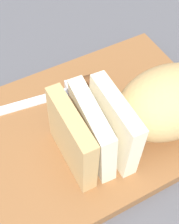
# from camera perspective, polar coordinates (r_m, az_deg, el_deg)

# --- Properties ---
(ground_plane) EXTENTS (3.00, 3.00, 0.00)m
(ground_plane) POSITION_cam_1_polar(r_m,az_deg,el_deg) (0.54, -0.00, -3.30)
(ground_plane) COLOR #4C4C51
(cutting_board) EXTENTS (0.42, 0.31, 0.02)m
(cutting_board) POSITION_cam_1_polar(r_m,az_deg,el_deg) (0.53, -0.00, -2.65)
(cutting_board) COLOR brown
(cutting_board) RESTS_ON ground_plane
(bread_loaf) EXTENTS (0.26, 0.14, 0.11)m
(bread_loaf) POSITION_cam_1_polar(r_m,az_deg,el_deg) (0.48, 10.34, 0.39)
(bread_loaf) COLOR tan
(bread_loaf) RESTS_ON cutting_board
(bread_knife) EXTENTS (0.27, 0.07, 0.02)m
(bread_knife) POSITION_cam_1_polar(r_m,az_deg,el_deg) (0.56, -3.81, 4.13)
(bread_knife) COLOR silver
(bread_knife) RESTS_ON cutting_board
(crumb_near_knife) EXTENTS (0.01, 0.01, 0.01)m
(crumb_near_knife) POSITION_cam_1_polar(r_m,az_deg,el_deg) (0.52, 5.47, -1.64)
(crumb_near_knife) COLOR tan
(crumb_near_knife) RESTS_ON cutting_board
(crumb_near_loaf) EXTENTS (0.00, 0.00, 0.00)m
(crumb_near_loaf) POSITION_cam_1_polar(r_m,az_deg,el_deg) (0.52, 4.79, -3.21)
(crumb_near_loaf) COLOR tan
(crumb_near_loaf) RESTS_ON cutting_board
(crumb_stray_left) EXTENTS (0.00, 0.00, 0.00)m
(crumb_stray_left) POSITION_cam_1_polar(r_m,az_deg,el_deg) (0.53, 3.44, -0.52)
(crumb_stray_left) COLOR tan
(crumb_stray_left) RESTS_ON cutting_board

